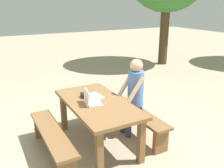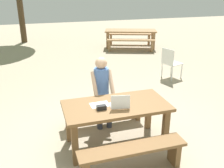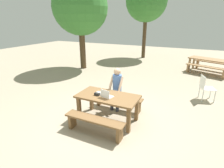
{
  "view_description": "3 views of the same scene",
  "coord_description": "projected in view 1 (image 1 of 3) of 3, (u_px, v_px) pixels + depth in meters",
  "views": [
    {
      "loc": [
        3.13,
        -1.44,
        2.16
      ],
      "look_at": [
        0.01,
        0.25,
        0.97
      ],
      "focal_mm": 39.25,
      "sensor_mm": 36.0,
      "label": 1
    },
    {
      "loc": [
        -1.13,
        -3.43,
        2.48
      ],
      "look_at": [
        0.01,
        0.25,
        0.97
      ],
      "focal_mm": 40.95,
      "sensor_mm": 36.0,
      "label": 2
    },
    {
      "loc": [
        1.95,
        -3.84,
        2.62
      ],
      "look_at": [
        0.01,
        0.25,
        0.97
      ],
      "focal_mm": 28.19,
      "sensor_mm": 36.0,
      "label": 3
    }
  ],
  "objects": [
    {
      "name": "ground_plane",
      "position": [
        98.0,
        143.0,
        3.95
      ],
      "size": [
        30.0,
        30.0,
        0.0
      ],
      "primitive_type": "plane",
      "color": "tan"
    },
    {
      "name": "picnic_table_front",
      "position": [
        97.0,
        109.0,
        3.75
      ],
      "size": [
        1.65,
        0.84,
        0.72
      ],
      "color": "brown",
      "rests_on": "ground"
    },
    {
      "name": "bench_near",
      "position": [
        52.0,
        138.0,
        3.52
      ],
      "size": [
        1.52,
        0.3,
        0.42
      ],
      "color": "brown",
      "rests_on": "ground"
    },
    {
      "name": "bench_far",
      "position": [
        136.0,
        116.0,
        4.18
      ],
      "size": [
        1.52,
        0.3,
        0.42
      ],
      "color": "brown",
      "rests_on": "ground"
    },
    {
      "name": "laptop",
      "position": [
        91.0,
        100.0,
        3.63
      ],
      "size": [
        0.33,
        0.28,
        0.22
      ],
      "rotation": [
        0.0,
        0.0,
        2.95
      ],
      "color": "white",
      "rests_on": "picnic_table_front"
    },
    {
      "name": "small_pouch",
      "position": [
        84.0,
        95.0,
        3.88
      ],
      "size": [
        0.14,
        0.08,
        0.07
      ],
      "color": "black",
      "rests_on": "picnic_table_front"
    },
    {
      "name": "paper_sheet",
      "position": [
        95.0,
        96.0,
        3.96
      ],
      "size": [
        0.3,
        0.22,
        0.0
      ],
      "rotation": [
        0.0,
        0.0,
        0.04
      ],
      "color": "white",
      "rests_on": "picnic_table_front"
    },
    {
      "name": "person_seated",
      "position": [
        134.0,
        92.0,
        4.06
      ],
      "size": [
        0.38,
        0.39,
        1.3
      ],
      "color": "#333847",
      "rests_on": "ground"
    }
  ]
}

